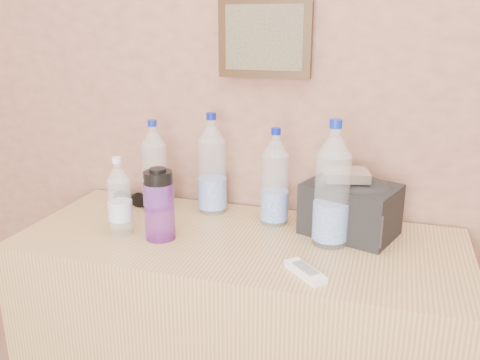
% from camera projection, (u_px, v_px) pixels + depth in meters
% --- Properties ---
extents(picture_frame, '(0.30, 0.03, 0.25)m').
position_uv_depth(picture_frame, '(265.00, 38.00, 1.60)').
color(picture_frame, '#382311').
rests_on(picture_frame, room_shell).
extents(dresser, '(1.32, 0.55, 0.83)m').
position_uv_depth(dresser, '(239.00, 355.00, 1.65)').
color(dresser, tan).
rests_on(dresser, ground).
extents(pet_large_a, '(0.09, 0.09, 0.34)m').
position_uv_depth(pet_large_a, '(212.00, 169.00, 1.70)').
color(pet_large_a, '#C4DBFC').
rests_on(pet_large_a, dresser).
extents(pet_large_b, '(0.08, 0.08, 0.31)m').
position_uv_depth(pet_large_b, '(155.00, 171.00, 1.72)').
color(pet_large_b, white).
rests_on(pet_large_b, dresser).
extents(pet_large_c, '(0.08, 0.08, 0.31)m').
position_uv_depth(pet_large_c, '(275.00, 182.00, 1.60)').
color(pet_large_c, silver).
rests_on(pet_large_c, dresser).
extents(pet_large_d, '(0.10, 0.10, 0.37)m').
position_uv_depth(pet_large_d, '(332.00, 191.00, 1.44)').
color(pet_large_d, '#A2B8D1').
rests_on(pet_large_d, dresser).
extents(pet_small, '(0.07, 0.07, 0.24)m').
position_uv_depth(pet_small, '(120.00, 200.00, 1.53)').
color(pet_small, silver).
rests_on(pet_small, dresser).
extents(nalgene_bottle, '(0.09, 0.09, 0.22)m').
position_uv_depth(nalgene_bottle, '(159.00, 204.00, 1.49)').
color(nalgene_bottle, '#6A238F').
rests_on(nalgene_bottle, dresser).
extents(sunglasses, '(0.15, 0.06, 0.04)m').
position_uv_depth(sunglasses, '(133.00, 199.00, 1.80)').
color(sunglasses, black).
rests_on(sunglasses, dresser).
extents(ac_remote, '(0.13, 0.13, 0.02)m').
position_uv_depth(ac_remote, '(305.00, 272.00, 1.30)').
color(ac_remote, silver).
rests_on(ac_remote, dresser).
extents(toiletry_bag, '(0.31, 0.26, 0.18)m').
position_uv_depth(toiletry_bag, '(350.00, 206.00, 1.53)').
color(toiletry_bag, black).
rests_on(toiletry_bag, dresser).
extents(foil_packet, '(0.15, 0.13, 0.03)m').
position_uv_depth(foil_packet, '(346.00, 175.00, 1.49)').
color(foil_packet, silver).
rests_on(foil_packet, toiletry_bag).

